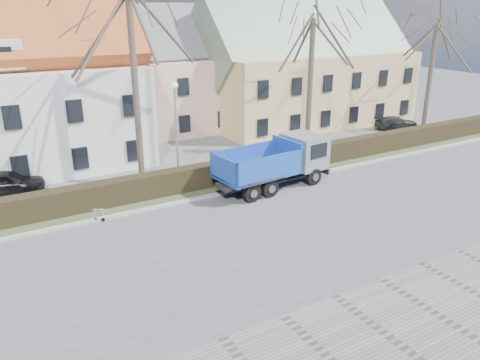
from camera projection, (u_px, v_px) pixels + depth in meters
ground at (247, 232)px, 21.30m from camera, size 120.00×120.00×0.00m
sidewalk_near at (388, 337)px, 14.38m from camera, size 80.00×5.00×0.08m
curb_far at (203, 197)px, 25.01m from camera, size 80.00×0.30×0.12m
grass_strip at (190, 188)px, 26.32m from camera, size 80.00×3.00×0.10m
hedge at (191, 179)px, 25.95m from camera, size 60.00×0.90×1.30m
building_pink at (163, 81)px, 38.05m from camera, size 10.80×8.80×8.00m
building_yellow at (304, 73)px, 41.18m from camera, size 18.80×10.80×8.50m
tree_1 at (134, 73)px, 25.08m from camera, size 9.20×9.20×12.65m
tree_2 at (311, 74)px, 31.02m from camera, size 8.00×8.00×11.00m
tree_3 at (431, 67)px, 36.77m from camera, size 7.60×7.60×10.45m
dump_truck at (270, 164)px, 26.00m from camera, size 7.23×3.25×2.81m
streetlight at (177, 135)px, 25.79m from camera, size 0.47×0.47×6.00m
cart_frame at (94, 215)px, 22.16m from camera, size 0.92×0.75×0.73m
parked_car_a at (6, 183)px, 25.37m from camera, size 4.23×2.56×1.35m
parked_car_b at (397, 123)px, 39.37m from camera, size 3.95×2.56×1.07m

